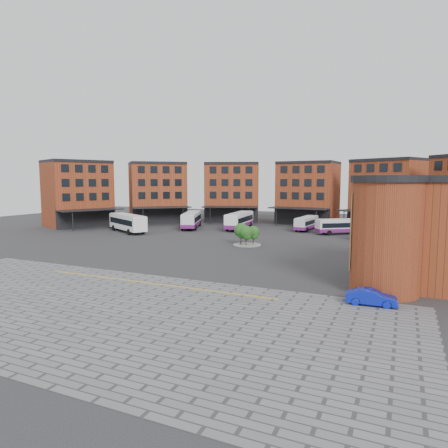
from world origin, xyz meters
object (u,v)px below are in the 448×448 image
at_px(bus_b, 192,220).
at_px(bus_e, 343,226).
at_px(bus_c, 239,220).
at_px(tree_island, 246,233).
at_px(blue_car, 371,297).
at_px(bus_a, 127,222).
at_px(bus_d, 307,223).
at_px(bus_f, 384,231).

bearing_deg(bus_b, bus_e, -14.64).
relative_size(bus_b, bus_c, 0.98).
bearing_deg(tree_island, blue_car, -49.74).
bearing_deg(bus_a, tree_island, -71.66).
height_order(tree_island, bus_d, tree_island).
bearing_deg(bus_f, blue_car, -37.25).
xyz_separation_m(bus_a, bus_d, (31.52, 17.79, -0.58)).
distance_m(bus_d, bus_e, 8.36).
height_order(bus_a, bus_c, bus_a).
bearing_deg(tree_island, bus_f, 36.66).
xyz_separation_m(tree_island, bus_e, (11.84, 20.07, -0.39)).
relative_size(bus_b, bus_f, 1.27).
relative_size(tree_island, bus_c, 0.35).
bearing_deg(bus_c, bus_f, -15.43).
relative_size(bus_a, blue_car, 3.00).
xyz_separation_m(bus_e, bus_f, (7.61, -5.60, 0.01)).
distance_m(bus_a, bus_d, 36.20).
height_order(bus_c, bus_e, bus_c).
distance_m(bus_b, blue_car, 56.41).
height_order(bus_d, bus_e, bus_e).
height_order(bus_c, blue_car, bus_c).
bearing_deg(bus_e, bus_a, -105.40).
relative_size(bus_d, bus_e, 1.01).
height_order(bus_d, bus_f, bus_f).
bearing_deg(bus_c, bus_d, 11.26).
bearing_deg(bus_e, blue_car, -24.84).
relative_size(bus_a, bus_b, 0.99).
xyz_separation_m(bus_b, bus_f, (38.48, -2.10, -0.25)).
distance_m(bus_c, bus_d, 13.86).
xyz_separation_m(bus_a, bus_b, (8.33, 10.98, -0.24)).
relative_size(bus_c, bus_e, 1.28).
height_order(bus_b, bus_c, bus_c).
distance_m(tree_island, bus_e, 23.31).
bearing_deg(blue_car, bus_b, 40.15).
distance_m(bus_a, bus_e, 41.78).
bearing_deg(tree_island, bus_c, 115.15).
bearing_deg(bus_a, bus_c, -23.17).
relative_size(bus_e, blue_car, 2.43).
relative_size(tree_island, blue_car, 1.09).
xyz_separation_m(bus_a, bus_f, (46.81, 8.87, -0.49)).
height_order(bus_d, blue_car, bus_d).
distance_m(bus_a, blue_car, 56.02).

